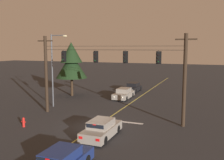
{
  "coord_description": "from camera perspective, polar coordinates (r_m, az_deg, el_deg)",
  "views": [
    {
      "loc": [
        9.08,
        -19.36,
        6.78
      ],
      "look_at": [
        0.0,
        3.91,
        3.61
      ],
      "focal_mm": 41.04,
      "sensor_mm": 36.0,
      "label": 1
    }
  ],
  "objects": [
    {
      "name": "ground_plane",
      "position": [
        22.43,
        -3.69,
        -10.39
      ],
      "size": [
        180.0,
        180.0,
        0.0
      ],
      "primitive_type": "plane",
      "color": "#28282B"
    },
    {
      "name": "lane_centre_stripe",
      "position": [
        30.45,
        3.44,
        -5.65
      ],
      "size": [
        0.14,
        60.0,
        0.01
      ],
      "primitive_type": "cube",
      "color": "#D1C64C",
      "rests_on": "ground"
    },
    {
      "name": "stop_bar_paint",
      "position": [
        23.81,
        2.9,
        -9.32
      ],
      "size": [
        3.4,
        0.36,
        0.01
      ],
      "primitive_type": "cube",
      "color": "silver",
      "rests_on": "ground"
    },
    {
      "name": "signal_span_assembly",
      "position": [
        24.19,
        -0.86,
        0.94
      ],
      "size": [
        15.81,
        0.32,
        7.97
      ],
      "color": "#2D2116",
      "rests_on": "ground"
    },
    {
      "name": "traffic_light_leftmost",
      "position": [
        26.27,
        -10.8,
        5.21
      ],
      "size": [
        0.48,
        0.41,
        1.22
      ],
      "color": "black"
    },
    {
      "name": "traffic_light_left_inner",
      "position": [
        24.58,
        -3.76,
        5.2
      ],
      "size": [
        0.48,
        0.41,
        1.22
      ],
      "color": "black"
    },
    {
      "name": "traffic_light_centre",
      "position": [
        23.47,
        2.9,
        5.11
      ],
      "size": [
        0.48,
        0.41,
        1.22
      ],
      "color": "black"
    },
    {
      "name": "traffic_light_right_inner",
      "position": [
        22.69,
        10.28,
        4.93
      ],
      "size": [
        0.48,
        0.41,
        1.22
      ],
      "color": "black"
    },
    {
      "name": "car_waiting_near_lane",
      "position": [
        19.75,
        -2.35,
        -10.87
      ],
      "size": [
        1.8,
        4.33,
        1.39
      ],
      "color": "gray",
      "rests_on": "ground"
    },
    {
      "name": "car_oncoming_lead",
      "position": [
        34.31,
        2.62,
        -3.08
      ],
      "size": [
        1.8,
        4.42,
        1.39
      ],
      "color": "gray",
      "rests_on": "ground"
    },
    {
      "name": "car_oncoming_trailing",
      "position": [
        39.86,
        4.71,
        -1.65
      ],
      "size": [
        1.8,
        4.42,
        1.39
      ],
      "color": "black",
      "rests_on": "ground"
    },
    {
      "name": "street_lamp_corner",
      "position": [
        29.75,
        -12.72,
        3.51
      ],
      "size": [
        2.11,
        0.3,
        8.26
      ],
      "color": "#4C4F54",
      "rests_on": "ground"
    },
    {
      "name": "tree_verge_near",
      "position": [
        36.23,
        -9.03,
        4.01
      ],
      "size": [
        4.35,
        4.35,
        7.56
      ],
      "color": "#332316",
      "rests_on": "ground"
    },
    {
      "name": "fire_hydrant",
      "position": [
        23.52,
        -19.09,
        -8.82
      ],
      "size": [
        0.44,
        0.22,
        0.84
      ],
      "color": "red",
      "rests_on": "ground"
    }
  ]
}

